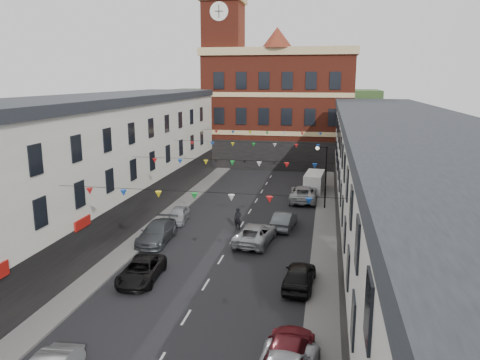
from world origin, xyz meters
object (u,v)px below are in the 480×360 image
Objects in this scene: car_right_d at (299,276)px; car_right_f at (303,193)px; moving_car at (255,234)px; car_right_e at (284,220)px; car_left_e at (178,215)px; white_van at (314,182)px; street_lamp at (323,169)px; pedestrian at (238,219)px; car_left_c at (141,271)px; car_left_d at (157,232)px; car_right_c at (288,351)px.

car_right_f reaches higher than car_right_d.
car_right_e is at bearing -107.88° from moving_car.
white_van is (11.10, 13.19, 0.41)m from car_left_e.
street_lamp is 11.76m from moving_car.
pedestrian is (5.41, -1.06, 0.26)m from car_left_e.
car_left_c is 11.96m from car_left_e.
street_lamp is 1.06× the size of car_right_f.
street_lamp is 16.88m from car_left_d.
white_van reaches higher than pedestrian.
car_left_e is at bearing 5.76° from car_right_e.
white_van is (11.10, 18.31, 0.31)m from car_left_d.
car_right_c is 0.99× the size of white_van.
car_left_c is 26.83m from white_van.
car_right_d is (9.50, 0.79, 0.09)m from car_left_c.
street_lamp is 10.34m from pedestrian.
street_lamp is 1.27× the size of car_right_c.
car_right_e is at bearing -114.83° from street_lamp.
car_left_e is 15.61m from car_right_d.
white_van reaches higher than car_right_c.
street_lamp is 1.39× the size of car_right_d.
car_right_c is 27.93m from car_right_f.
pedestrian is (-4.74, -10.06, 0.11)m from car_right_f.
car_left_c is at bearing -88.59° from car_left_e.
moving_car is 1.10× the size of white_van.
white_van is at bearing 82.42° from pedestrian.
street_lamp reaches higher than white_van.
pedestrian is (-3.69, -0.96, 0.20)m from car_right_e.
white_van reaches higher than moving_car.
car_left_d is at bearing -116.57° from white_van.
moving_car is at bearing 50.00° from car_left_c.
street_lamp is 1.15× the size of moving_car.
white_van is 15.34m from pedestrian.
street_lamp is at bearing -87.55° from car_right_c.
moving_car is at bearing -58.99° from car_right_d.
car_left_d is 1.20× the size of car_right_e.
car_right_e is 0.90× the size of white_van.
street_lamp is 17.66m from car_right_d.
car_right_e reaches higher than car_left_c.
pedestrian is at bearing -132.19° from street_lamp.
white_van is at bearing -95.59° from moving_car.
street_lamp is at bearing -107.93° from moving_car.
car_left_d is 6.77m from pedestrian.
street_lamp reaches higher than pedestrian.
car_right_d is at bearing 124.51° from moving_car.
car_left_c is at bearing 66.49° from car_right_f.
pedestrian is at bearing 20.91° from car_right_e.
car_left_c is 14.00m from car_right_e.
pedestrian is (-1.89, 2.95, 0.18)m from moving_car.
white_van is at bearing 57.61° from car_left_d.
car_right_e is at bearing 28.70° from pedestrian.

